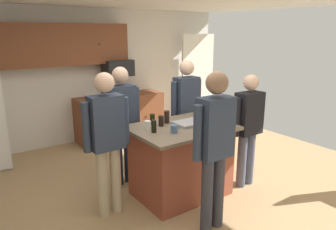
{
  "coord_description": "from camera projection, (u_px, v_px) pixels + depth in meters",
  "views": [
    {
      "loc": [
        -2.21,
        -3.27,
        2.16
      ],
      "look_at": [
        0.19,
        0.15,
        1.05
      ],
      "focal_mm": 33.81,
      "sensor_mm": 36.0,
      "label": 1
    }
  ],
  "objects": [
    {
      "name": "microwave_over_range",
      "position": [
        118.0,
        68.0,
        6.31
      ],
      "size": [
        0.56,
        0.4,
        0.32
      ],
      "primitive_type": "cube",
      "color": "black"
    },
    {
      "name": "person_host_foreground",
      "position": [
        107.0,
        135.0,
        3.63
      ],
      "size": [
        0.57,
        0.23,
        1.73
      ],
      "rotation": [
        0.0,
        0.0,
        -0.11
      ],
      "color": "tan",
      "rests_on": "ground"
    },
    {
      "name": "tumbler_amber",
      "position": [
        161.0,
        121.0,
        4.1
      ],
      "size": [
        0.07,
        0.07,
        0.14
      ],
      "color": "black",
      "rests_on": "kitchen_island"
    },
    {
      "name": "glass_stout_tall",
      "position": [
        154.0,
        126.0,
        3.84
      ],
      "size": [
        0.06,
        0.06,
        0.16
      ],
      "color": "black",
      "rests_on": "kitchen_island"
    },
    {
      "name": "mug_ceramic_white",
      "position": [
        174.0,
        129.0,
        3.83
      ],
      "size": [
        0.13,
        0.08,
        0.1
      ],
      "color": "#4C6B99",
      "rests_on": "kitchen_island"
    },
    {
      "name": "person_guest_left",
      "position": [
        186.0,
        107.0,
        4.96
      ],
      "size": [
        0.57,
        0.23,
        1.74
      ],
      "rotation": [
        0.0,
        0.0,
        -2.31
      ],
      "color": "#4C5166",
      "rests_on": "ground"
    },
    {
      "name": "floor",
      "position": [
        163.0,
        193.0,
        4.37
      ],
      "size": [
        7.04,
        7.04,
        0.0
      ],
      "primitive_type": "plane",
      "color": "tan",
      "rests_on": "ground"
    },
    {
      "name": "kitchen_island",
      "position": [
        181.0,
        160.0,
        4.23
      ],
      "size": [
        1.3,
        0.98,
        0.96
      ],
      "color": "brown",
      "rests_on": "ground"
    },
    {
      "name": "glass_pilsner",
      "position": [
        201.0,
        125.0,
        3.86
      ],
      "size": [
        0.08,
        0.08,
        0.16
      ],
      "color": "black",
      "rests_on": "kitchen_island"
    },
    {
      "name": "glass_dark_ale",
      "position": [
        167.0,
        117.0,
        4.23
      ],
      "size": [
        0.07,
        0.07,
        0.17
      ],
      "color": "black",
      "rests_on": "kitchen_island"
    },
    {
      "name": "french_door_window_panel",
      "position": [
        197.0,
        78.0,
        7.43
      ],
      "size": [
        0.9,
        0.06,
        2.0
      ],
      "primitive_type": "cube",
      "color": "white",
      "rests_on": "ground"
    },
    {
      "name": "cabinet_run_lower",
      "position": [
        120.0,
        116.0,
        6.55
      ],
      "size": [
        1.8,
        0.63,
        0.9
      ],
      "color": "brown",
      "rests_on": "ground"
    },
    {
      "name": "cabinet_run_upper",
      "position": [
        64.0,
        45.0,
        5.71
      ],
      "size": [
        2.4,
        0.38,
        0.75
      ],
      "color": "brown"
    },
    {
      "name": "mug_blue_stoneware",
      "position": [
        148.0,
        125.0,
        4.01
      ],
      "size": [
        0.12,
        0.08,
        0.1
      ],
      "color": "white",
      "rests_on": "kitchen_island"
    },
    {
      "name": "serving_tray",
      "position": [
        191.0,
        123.0,
        4.19
      ],
      "size": [
        0.44,
        0.3,
        0.04
      ],
      "color": "#B7B7BC",
      "rests_on": "kitchen_island"
    },
    {
      "name": "back_wall",
      "position": [
        84.0,
        76.0,
        6.25
      ],
      "size": [
        6.4,
        0.1,
        2.6
      ],
      "primitive_type": "cube",
      "color": "silver",
      "rests_on": "ground"
    },
    {
      "name": "person_elder_center",
      "position": [
        215.0,
        141.0,
        3.34
      ],
      "size": [
        0.57,
        0.23,
        1.77
      ],
      "rotation": [
        0.0,
        0.0,
        1.35
      ],
      "color": "#383842",
      "rests_on": "ground"
    },
    {
      "name": "glass_short_whisky",
      "position": [
        152.0,
        120.0,
        4.13
      ],
      "size": [
        0.07,
        0.07,
        0.16
      ],
      "color": "black",
      "rests_on": "kitchen_island"
    },
    {
      "name": "person_guest_right",
      "position": [
        122.0,
        118.0,
        4.41
      ],
      "size": [
        0.57,
        0.22,
        1.7
      ],
      "rotation": [
        0.0,
        0.0,
        -0.98
      ],
      "color": "#232D4C",
      "rests_on": "ground"
    },
    {
      "name": "person_guest_by_door",
      "position": [
        248.0,
        124.0,
        4.38
      ],
      "size": [
        0.57,
        0.22,
        1.6
      ],
      "rotation": [
        0.0,
        0.0,
        2.81
      ],
      "color": "#4C5166",
      "rests_on": "ground"
    }
  ]
}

